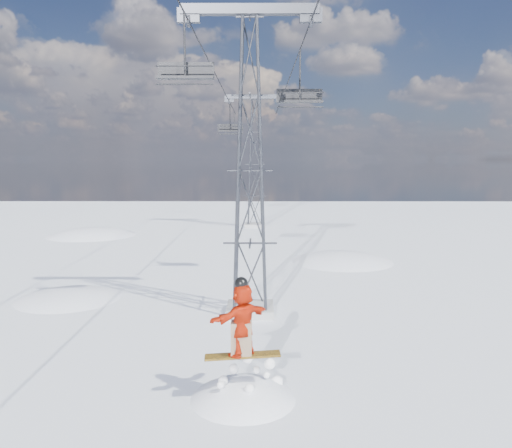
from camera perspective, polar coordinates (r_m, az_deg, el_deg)
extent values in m
plane|color=white|center=(12.29, -5.35, -21.40)|extent=(120.00, 120.00, 0.00)
sphere|color=white|center=(32.95, 9.38, -20.61)|extent=(20.00, 20.00, 20.00)
sphere|color=white|center=(44.01, -17.67, -14.74)|extent=(22.00, 22.00, 22.00)
cube|color=#999999|center=(19.58, -0.67, -9.73)|extent=(1.80, 1.80, 0.30)
cube|color=#34363C|center=(19.46, -0.72, 23.30)|extent=(5.00, 0.35, 0.35)
cube|color=#34363C|center=(19.57, -7.71, 22.54)|extent=(0.80, 0.25, 0.50)
cube|color=#34363C|center=(19.50, 6.30, 22.62)|extent=(0.80, 0.25, 0.50)
cube|color=#999999|center=(44.09, -0.12, -0.13)|extent=(1.80, 1.80, 0.30)
cube|color=#34363C|center=(44.04, -0.13, 14.34)|extent=(5.00, 0.35, 0.35)
cube|color=#34363C|center=(44.09, -3.08, 14.06)|extent=(0.80, 0.25, 0.50)
cube|color=#34363C|center=(44.06, 2.82, 14.07)|extent=(0.80, 0.25, 0.50)
cylinder|color=black|center=(30.72, -4.61, 16.61)|extent=(0.06, 51.00, 0.06)
cylinder|color=black|center=(30.67, 3.97, 16.63)|extent=(0.06, 51.00, 0.06)
cube|color=#9C6E14|center=(12.38, -1.55, -14.79)|extent=(1.83, 0.45, 0.12)
imported|color=red|center=(12.07, -1.56, -10.83)|extent=(1.59, 1.44, 1.76)
cube|color=#7C654D|center=(12.23, -1.56, -12.95)|extent=(0.62, 0.60, 0.81)
sphere|color=black|center=(11.83, -1.58, -6.88)|extent=(0.33, 0.33, 0.33)
cylinder|color=black|center=(18.19, -8.15, 19.56)|extent=(0.08, 0.08, 2.16)
cube|color=black|center=(17.99, -8.09, 16.21)|extent=(1.96, 0.44, 0.08)
cube|color=black|center=(18.25, -8.00, 17.02)|extent=(1.96, 0.06, 0.54)
cylinder|color=black|center=(17.72, -8.19, 15.54)|extent=(1.96, 0.06, 0.06)
cylinder|color=black|center=(17.76, -8.25, 17.44)|extent=(1.96, 0.05, 0.05)
cylinder|color=black|center=(23.69, 5.05, 16.53)|extent=(0.08, 0.08, 2.32)
cube|color=black|center=(23.54, 5.02, 13.75)|extent=(2.11, 0.47, 0.08)
cube|color=black|center=(23.80, 4.98, 14.44)|extent=(2.11, 0.06, 0.58)
cylinder|color=black|center=(23.25, 5.06, 13.17)|extent=(2.11, 0.06, 0.06)
cylinder|color=black|center=(23.27, 5.09, 14.74)|extent=(2.11, 0.05, 0.05)
cylinder|color=black|center=(44.87, -2.99, 12.12)|extent=(0.09, 0.09, 2.45)
cube|color=black|center=(44.79, -2.98, 10.56)|extent=(2.22, 0.50, 0.09)
cube|color=black|center=(45.05, -2.97, 10.97)|extent=(2.22, 0.07, 0.61)
cylinder|color=black|center=(44.50, -3.00, 10.22)|extent=(2.22, 0.07, 0.07)
cylinder|color=black|center=(44.48, -3.01, 11.08)|extent=(2.22, 0.06, 0.06)
cylinder|color=black|center=(52.46, -2.51, 11.66)|extent=(0.07, 0.07, 2.03)
cube|color=black|center=(52.39, -2.50, 10.56)|extent=(1.84, 0.41, 0.07)
cube|color=black|center=(52.61, -2.49, 10.84)|extent=(1.84, 0.06, 0.51)
cylinder|color=black|center=(52.15, -2.51, 10.32)|extent=(1.84, 0.06, 0.06)
cylinder|color=black|center=(52.13, -2.52, 10.93)|extent=(1.84, 0.05, 0.05)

